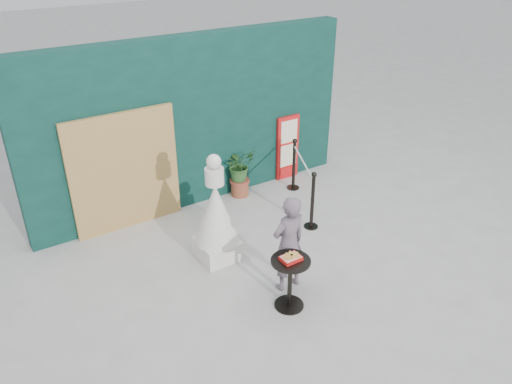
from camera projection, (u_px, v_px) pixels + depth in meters
ground at (302, 288)px, 7.06m from camera, size 60.00×60.00×0.00m
back_wall at (195, 122)px, 8.67m from camera, size 6.00×0.30×3.00m
bamboo_fence at (125, 172)px, 8.07m from camera, size 1.80×0.08×2.00m
woman at (289, 244)px, 6.76m from camera, size 0.53×0.36×1.43m
menu_board at (288, 148)px, 9.84m from camera, size 0.50×0.07×1.30m
statue at (216, 218)px, 7.38m from camera, size 0.67×0.67×1.73m
cafe_table at (290, 276)px, 6.49m from camera, size 0.52×0.52×0.75m
food_basket at (291, 258)px, 6.36m from camera, size 0.26×0.19×0.11m
planter at (239, 169)px, 9.23m from camera, size 0.55×0.48×0.93m
stanchion_barrier at (303, 182)px, 8.87m from camera, size 0.84×1.54×1.03m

